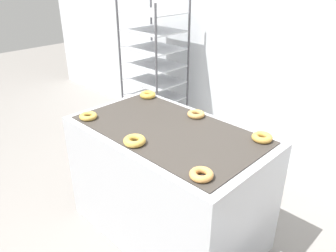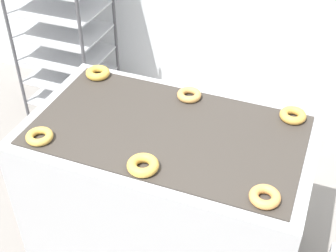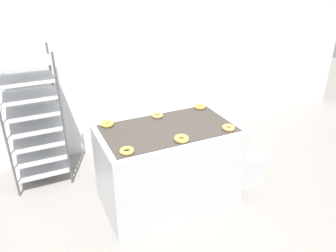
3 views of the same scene
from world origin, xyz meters
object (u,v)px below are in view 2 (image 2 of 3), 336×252
object	(u,v)px
donut_near_center	(142,165)
donut_far_left	(98,73)
donut_far_right	(293,115)
donut_near_right	(265,197)
fryer_machine	(168,194)
baking_rack_cart	(63,20)
donut_far_center	(189,95)
donut_near_left	(39,136)

from	to	relation	value
donut_near_center	donut_far_left	distance (m)	0.81
donut_near_center	donut_far_right	bearing A→B (deg)	47.69
donut_near_right	donut_far_left	xyz separation A→B (m)	(-1.07, 0.59, 0.00)
donut_far_right	fryer_machine	bearing A→B (deg)	-150.79
donut_near_right	donut_far_left	world-z (taller)	donut_far_left
fryer_machine	donut_near_right	distance (m)	0.76
baking_rack_cart	donut_near_center	world-z (taller)	baking_rack_cart
baking_rack_cart	donut_far_center	xyz separation A→B (m)	(1.23, -0.73, 0.11)
fryer_machine	donut_far_left	distance (m)	0.78
donut_near_left	donut_far_center	xyz separation A→B (m)	(0.54, 0.58, 0.00)
donut_far_right	donut_near_center	bearing A→B (deg)	-132.31
baking_rack_cart	donut_far_right	size ratio (longest dim) A/B	12.12
donut_near_center	donut_far_left	xyz separation A→B (m)	(-0.54, 0.60, -0.00)
donut_far_right	donut_near_right	bearing A→B (deg)	-91.31
fryer_machine	donut_far_right	world-z (taller)	donut_far_right
fryer_machine	donut_near_left	distance (m)	0.77
donut_far_left	donut_far_center	world-z (taller)	donut_far_left
donut_near_left	donut_far_center	size ratio (longest dim) A/B	1.00
donut_far_center	donut_far_right	distance (m)	0.54
donut_near_left	donut_far_left	size ratio (longest dim) A/B	0.95
fryer_machine	donut_far_right	distance (m)	0.78
donut_far_left	donut_near_left	bearing A→B (deg)	-88.95
donut_near_center	donut_near_right	world-z (taller)	donut_near_center
donut_near_center	donut_near_right	xyz separation A→B (m)	(0.53, 0.01, -0.00)
baking_rack_cart	donut_near_right	bearing A→B (deg)	-36.67
donut_far_right	donut_near_left	bearing A→B (deg)	-151.12
donut_near_center	donut_near_right	distance (m)	0.53
donut_near_center	donut_far_right	xyz separation A→B (m)	(0.55, 0.60, -0.00)
donut_near_left	donut_near_center	world-z (taller)	donut_near_center
fryer_machine	donut_near_right	bearing A→B (deg)	-28.52
donut_far_center	donut_far_right	size ratio (longest dim) A/B	0.98
fryer_machine	donut_far_center	xyz separation A→B (m)	(0.01, 0.29, 0.47)
donut_near_center	donut_far_left	world-z (taller)	donut_near_center
donut_near_center	donut_near_left	bearing A→B (deg)	179.07
donut_near_right	donut_far_left	bearing A→B (deg)	151.03
fryer_machine	baking_rack_cart	distance (m)	1.63
baking_rack_cart	donut_near_left	distance (m)	1.48
donut_far_center	donut_far_right	world-z (taller)	donut_far_right
donut_far_left	fryer_machine	bearing A→B (deg)	-29.41
donut_far_left	donut_near_center	bearing A→B (deg)	-48.27
fryer_machine	donut_near_center	distance (m)	0.56
donut_far_center	donut_near_right	bearing A→B (deg)	-47.80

